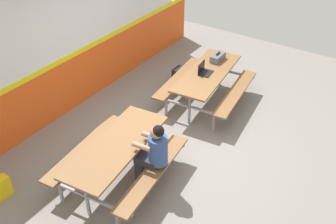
{
  "coord_description": "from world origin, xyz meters",
  "views": [
    {
      "loc": [
        -4.7,
        -3.07,
        4.56
      ],
      "look_at": [
        0.0,
        0.09,
        0.55
      ],
      "focal_mm": 41.07,
      "sensor_mm": 36.0,
      "label": 1
    }
  ],
  "objects_px": {
    "toolbox_grey": "(218,57)",
    "tote_bag_bright": "(0,189)",
    "picnic_table_right": "(207,79)",
    "student_nearer": "(153,151)",
    "picnic_table_left": "(117,152)",
    "backpack_dark": "(178,77)",
    "laptop_dark": "(204,71)"
  },
  "relations": [
    {
      "from": "picnic_table_right",
      "to": "toolbox_grey",
      "type": "bearing_deg",
      "value": 6.53
    },
    {
      "from": "picnic_table_right",
      "to": "laptop_dark",
      "type": "bearing_deg",
      "value": 157.91
    },
    {
      "from": "tote_bag_bright",
      "to": "student_nearer",
      "type": "bearing_deg",
      "value": -48.84
    },
    {
      "from": "student_nearer",
      "to": "picnic_table_left",
      "type": "bearing_deg",
      "value": 113.49
    },
    {
      "from": "toolbox_grey",
      "to": "tote_bag_bright",
      "type": "relative_size",
      "value": 0.93
    },
    {
      "from": "toolbox_grey",
      "to": "backpack_dark",
      "type": "relative_size",
      "value": 0.91
    },
    {
      "from": "laptop_dark",
      "to": "picnic_table_right",
      "type": "bearing_deg",
      "value": -22.09
    },
    {
      "from": "picnic_table_right",
      "to": "student_nearer",
      "type": "xyz_separation_m",
      "value": [
        -2.54,
        -0.48,
        0.13
      ]
    },
    {
      "from": "picnic_table_left",
      "to": "toolbox_grey",
      "type": "distance_m",
      "value": 3.34
    },
    {
      "from": "picnic_table_right",
      "to": "laptop_dark",
      "type": "distance_m",
      "value": 0.22
    },
    {
      "from": "picnic_table_left",
      "to": "student_nearer",
      "type": "relative_size",
      "value": 1.72
    },
    {
      "from": "picnic_table_right",
      "to": "tote_bag_bright",
      "type": "bearing_deg",
      "value": 162.28
    },
    {
      "from": "student_nearer",
      "to": "tote_bag_bright",
      "type": "xyz_separation_m",
      "value": [
        -1.57,
        1.8,
        -0.51
      ]
    },
    {
      "from": "laptop_dark",
      "to": "toolbox_grey",
      "type": "height_order",
      "value": "laptop_dark"
    },
    {
      "from": "laptop_dark",
      "to": "tote_bag_bright",
      "type": "xyz_separation_m",
      "value": [
        -4.03,
        1.28,
        -0.59
      ]
    },
    {
      "from": "student_nearer",
      "to": "backpack_dark",
      "type": "bearing_deg",
      "value": 25.59
    },
    {
      "from": "laptop_dark",
      "to": "backpack_dark",
      "type": "distance_m",
      "value": 1.06
    },
    {
      "from": "laptop_dark",
      "to": "tote_bag_bright",
      "type": "distance_m",
      "value": 4.28
    },
    {
      "from": "student_nearer",
      "to": "toolbox_grey",
      "type": "bearing_deg",
      "value": 10.03
    },
    {
      "from": "laptop_dark",
      "to": "toolbox_grey",
      "type": "distance_m",
      "value": 0.64
    },
    {
      "from": "picnic_table_right",
      "to": "student_nearer",
      "type": "height_order",
      "value": "student_nearer"
    },
    {
      "from": "picnic_table_right",
      "to": "toolbox_grey",
      "type": "distance_m",
      "value": 0.62
    },
    {
      "from": "picnic_table_right",
      "to": "student_nearer",
      "type": "bearing_deg",
      "value": -169.19
    },
    {
      "from": "student_nearer",
      "to": "backpack_dark",
      "type": "relative_size",
      "value": 2.74
    },
    {
      "from": "picnic_table_right",
      "to": "tote_bag_bright",
      "type": "relative_size",
      "value": 4.84
    },
    {
      "from": "laptop_dark",
      "to": "backpack_dark",
      "type": "bearing_deg",
      "value": 67.84
    },
    {
      "from": "picnic_table_left",
      "to": "toolbox_grey",
      "type": "xyz_separation_m",
      "value": [
        3.33,
        0.02,
        0.23
      ]
    },
    {
      "from": "picnic_table_left",
      "to": "student_nearer",
      "type": "distance_m",
      "value": 0.6
    },
    {
      "from": "picnic_table_left",
      "to": "tote_bag_bright",
      "type": "height_order",
      "value": "picnic_table_left"
    },
    {
      "from": "picnic_table_left",
      "to": "tote_bag_bright",
      "type": "bearing_deg",
      "value": 136.67
    },
    {
      "from": "picnic_table_right",
      "to": "tote_bag_bright",
      "type": "distance_m",
      "value": 4.33
    },
    {
      "from": "picnic_table_left",
      "to": "student_nearer",
      "type": "height_order",
      "value": "student_nearer"
    }
  ]
}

